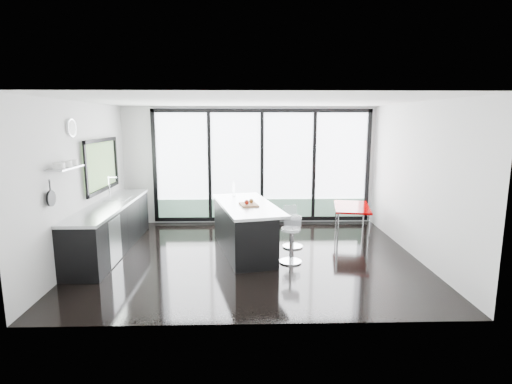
{
  "coord_description": "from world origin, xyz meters",
  "views": [
    {
      "loc": [
        -0.1,
        -7.04,
        2.48
      ],
      "look_at": [
        0.1,
        0.3,
        1.15
      ],
      "focal_mm": 28.0,
      "sensor_mm": 36.0,
      "label": 1
    }
  ],
  "objects_px": {
    "bar_stool_far": "(293,231)",
    "red_table": "(351,221)",
    "bar_stool_near": "(291,245)",
    "island": "(243,227)"
  },
  "relations": [
    {
      "from": "bar_stool_near",
      "to": "island",
      "type": "bearing_deg",
      "value": 161.11
    },
    {
      "from": "bar_stool_near",
      "to": "red_table",
      "type": "height_order",
      "value": "red_table"
    },
    {
      "from": "island",
      "to": "bar_stool_far",
      "type": "bearing_deg",
      "value": 13.0
    },
    {
      "from": "island",
      "to": "bar_stool_near",
      "type": "distance_m",
      "value": 1.06
    },
    {
      "from": "island",
      "to": "red_table",
      "type": "height_order",
      "value": "island"
    },
    {
      "from": "island",
      "to": "red_table",
      "type": "bearing_deg",
      "value": 21.85
    },
    {
      "from": "bar_stool_far",
      "to": "red_table",
      "type": "distance_m",
      "value": 1.52
    },
    {
      "from": "bar_stool_near",
      "to": "red_table",
      "type": "xyz_separation_m",
      "value": [
        1.48,
        1.57,
        0.02
      ]
    },
    {
      "from": "red_table",
      "to": "bar_stool_near",
      "type": "bearing_deg",
      "value": -133.45
    },
    {
      "from": "red_table",
      "to": "island",
      "type": "bearing_deg",
      "value": -158.15
    }
  ]
}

